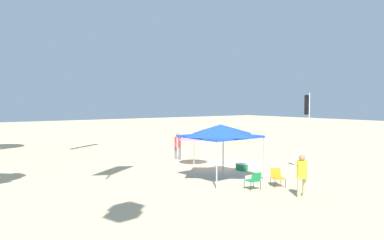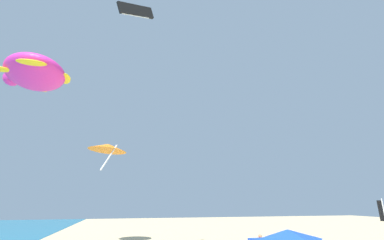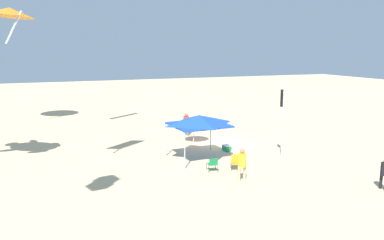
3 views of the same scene
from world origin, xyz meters
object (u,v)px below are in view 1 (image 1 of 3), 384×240
object	(u,v)px
canopy_tent	(220,131)
beach_umbrella	(194,137)
folding_chair_left_of_tent	(277,176)
cooler_box	(242,167)
folding_chair_facing_ocean	(254,179)
banner_flag	(308,125)
person_kite_handler	(302,172)
person_beachcomber	(178,144)

from	to	relation	value
canopy_tent	beach_umbrella	world-z (taller)	canopy_tent
folding_chair_left_of_tent	cooler_box	distance (m)	4.05
folding_chair_facing_ocean	banner_flag	size ratio (longest dim) A/B	0.18
banner_flag	person_kite_handler	size ratio (longest dim) A/B	2.50
canopy_tent	folding_chair_facing_ocean	world-z (taller)	canopy_tent
person_beachcomber	person_kite_handler	size ratio (longest dim) A/B	1.04
folding_chair_left_of_tent	person_kite_handler	size ratio (longest dim) A/B	0.46
canopy_tent	person_kite_handler	xyz separation A→B (m)	(-4.64, -0.50, -1.42)
cooler_box	folding_chair_facing_ocean	bearing A→B (deg)	143.43
beach_umbrella	folding_chair_left_of_tent	distance (m)	6.98
beach_umbrella	folding_chair_left_of_tent	bearing A→B (deg)	178.69
person_kite_handler	beach_umbrella	bearing A→B (deg)	-92.47
folding_chair_left_of_tent	person_kite_handler	distance (m)	2.07
canopy_tent	person_beachcomber	xyz separation A→B (m)	(6.42, -1.59, -1.38)
canopy_tent	folding_chair_facing_ocean	bearing A→B (deg)	174.71
cooler_box	person_beachcomber	size ratio (longest dim) A/B	0.35
folding_chair_facing_ocean	person_beachcomber	size ratio (longest dim) A/B	0.45
canopy_tent	person_beachcomber	distance (m)	6.76
beach_umbrella	banner_flag	world-z (taller)	banner_flag
canopy_tent	beach_umbrella	size ratio (longest dim) A/B	1.81
folding_chair_facing_ocean	banner_flag	world-z (taller)	banner_flag
person_kite_handler	cooler_box	bearing A→B (deg)	-106.54
cooler_box	banner_flag	bearing A→B (deg)	-135.19
folding_chair_left_of_tent	banner_flag	world-z (taller)	banner_flag
beach_umbrella	folding_chair_left_of_tent	xyz separation A→B (m)	(-6.86, 0.16, -1.28)
folding_chair_facing_ocean	folding_chair_left_of_tent	world-z (taller)	same
banner_flag	folding_chair_left_of_tent	bearing A→B (deg)	107.41
beach_umbrella	folding_chair_left_of_tent	size ratio (longest dim) A/B	2.37
beach_umbrella	cooler_box	size ratio (longest dim) A/B	3.00
folding_chair_facing_ocean	cooler_box	xyz separation A→B (m)	(3.69, -2.74, -0.27)
folding_chair_left_of_tent	banner_flag	xyz separation A→B (m)	(1.23, -3.92, 2.17)
cooler_box	beach_umbrella	bearing A→B (deg)	21.37
cooler_box	person_kite_handler	world-z (taller)	person_kite_handler
folding_chair_facing_ocean	canopy_tent	bearing A→B (deg)	-85.28
cooler_box	folding_chair_left_of_tent	bearing A→B (deg)	160.48
person_beachcomber	person_kite_handler	xyz separation A→B (m)	(-11.06, 1.09, -0.04)
canopy_tent	folding_chair_left_of_tent	size ratio (longest dim) A/B	4.29
folding_chair_left_of_tent	cooler_box	bearing A→B (deg)	95.72
beach_umbrella	banner_flag	bearing A→B (deg)	-146.29
folding_chair_left_of_tent	person_beachcomber	xyz separation A→B (m)	(9.18, -0.45, 0.60)
beach_umbrella	folding_chair_facing_ocean	distance (m)	7.04
canopy_tent	banner_flag	size ratio (longest dim) A/B	0.79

